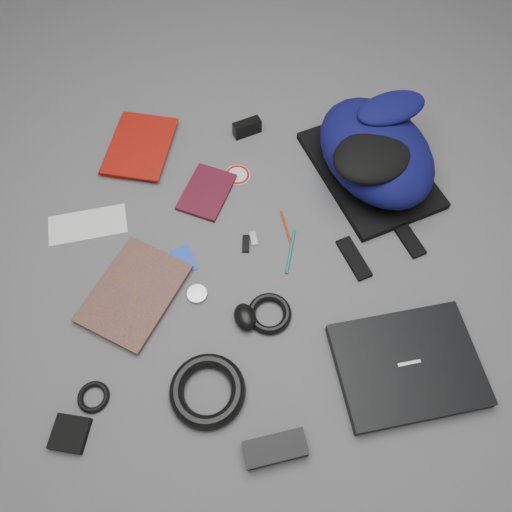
{
  "coord_description": "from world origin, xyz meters",
  "views": [
    {
      "loc": [
        -0.01,
        -0.68,
        1.27
      ],
      "look_at": [
        0.0,
        0.0,
        0.02
      ],
      "focal_mm": 35.0,
      "sensor_mm": 36.0,
      "label": 1
    }
  ],
  "objects_px": {
    "backpack": "(376,151)",
    "dvd_case": "(207,192)",
    "laptop": "(407,365)",
    "compact_camera": "(247,128)",
    "power_brick": "(275,449)",
    "mouse": "(245,317)",
    "textbook_red": "(111,143)",
    "pouch": "(70,434)",
    "comic_book": "(103,278)"
  },
  "relations": [
    {
      "from": "compact_camera",
      "to": "mouse",
      "type": "distance_m",
      "value": 0.67
    },
    {
      "from": "laptop",
      "to": "compact_camera",
      "type": "height_order",
      "value": "compact_camera"
    },
    {
      "from": "dvd_case",
      "to": "mouse",
      "type": "distance_m",
      "value": 0.44
    },
    {
      "from": "backpack",
      "to": "dvd_case",
      "type": "relative_size",
      "value": 2.61
    },
    {
      "from": "dvd_case",
      "to": "compact_camera",
      "type": "xyz_separation_m",
      "value": [
        0.13,
        0.25,
        0.02
      ]
    },
    {
      "from": "laptop",
      "to": "compact_camera",
      "type": "xyz_separation_m",
      "value": [
        -0.41,
        0.8,
        0.01
      ]
    },
    {
      "from": "mouse",
      "to": "pouch",
      "type": "bearing_deg",
      "value": -164.55
    },
    {
      "from": "backpack",
      "to": "power_brick",
      "type": "height_order",
      "value": "backpack"
    },
    {
      "from": "textbook_red",
      "to": "mouse",
      "type": "distance_m",
      "value": 0.76
    },
    {
      "from": "laptop",
      "to": "dvd_case",
      "type": "relative_size",
      "value": 1.94
    },
    {
      "from": "compact_camera",
      "to": "mouse",
      "type": "bearing_deg",
      "value": -114.13
    },
    {
      "from": "power_brick",
      "to": "pouch",
      "type": "xyz_separation_m",
      "value": [
        -0.49,
        0.04,
        -0.01
      ]
    },
    {
      "from": "textbook_red",
      "to": "mouse",
      "type": "relative_size",
      "value": 3.26
    },
    {
      "from": "textbook_red",
      "to": "compact_camera",
      "type": "xyz_separation_m",
      "value": [
        0.45,
        0.05,
        0.01
      ]
    },
    {
      "from": "backpack",
      "to": "dvd_case",
      "type": "bearing_deg",
      "value": 165.63
    },
    {
      "from": "power_brick",
      "to": "pouch",
      "type": "distance_m",
      "value": 0.5
    },
    {
      "from": "mouse",
      "to": "power_brick",
      "type": "distance_m",
      "value": 0.34
    },
    {
      "from": "laptop",
      "to": "mouse",
      "type": "distance_m",
      "value": 0.44
    },
    {
      "from": "laptop",
      "to": "compact_camera",
      "type": "relative_size",
      "value": 3.88
    },
    {
      "from": "textbook_red",
      "to": "compact_camera",
      "type": "bearing_deg",
      "value": 16.75
    },
    {
      "from": "compact_camera",
      "to": "power_brick",
      "type": "relative_size",
      "value": 0.62
    },
    {
      "from": "comic_book",
      "to": "power_brick",
      "type": "distance_m",
      "value": 0.66
    },
    {
      "from": "compact_camera",
      "to": "dvd_case",
      "type": "bearing_deg",
      "value": -140.72
    },
    {
      "from": "laptop",
      "to": "mouse",
      "type": "bearing_deg",
      "value": 151.71
    },
    {
      "from": "comic_book",
      "to": "power_brick",
      "type": "relative_size",
      "value": 1.95
    },
    {
      "from": "comic_book",
      "to": "mouse",
      "type": "distance_m",
      "value": 0.42
    },
    {
      "from": "laptop",
      "to": "textbook_red",
      "type": "bearing_deg",
      "value": 128.34
    },
    {
      "from": "power_brick",
      "to": "mouse",
      "type": "bearing_deg",
      "value": 89.67
    },
    {
      "from": "compact_camera",
      "to": "comic_book",
      "type": "bearing_deg",
      "value": -150.55
    },
    {
      "from": "comic_book",
      "to": "dvd_case",
      "type": "xyz_separation_m",
      "value": [
        0.28,
        0.3,
        -0.0
      ]
    },
    {
      "from": "textbook_red",
      "to": "mouse",
      "type": "bearing_deg",
      "value": -44.09
    },
    {
      "from": "comic_book",
      "to": "mouse",
      "type": "height_order",
      "value": "mouse"
    },
    {
      "from": "textbook_red",
      "to": "comic_book",
      "type": "xyz_separation_m",
      "value": [
        0.04,
        -0.49,
        -0.0
      ]
    },
    {
      "from": "backpack",
      "to": "textbook_red",
      "type": "relative_size",
      "value": 1.82
    },
    {
      "from": "textbook_red",
      "to": "comic_book",
      "type": "relative_size",
      "value": 0.91
    },
    {
      "from": "backpack",
      "to": "laptop",
      "type": "xyz_separation_m",
      "value": [
        0.02,
        -0.63,
        -0.08
      ]
    },
    {
      "from": "laptop",
      "to": "pouch",
      "type": "height_order",
      "value": "laptop"
    },
    {
      "from": "backpack",
      "to": "mouse",
      "type": "relative_size",
      "value": 5.92
    },
    {
      "from": "laptop",
      "to": "power_brick",
      "type": "height_order",
      "value": "same"
    },
    {
      "from": "dvd_case",
      "to": "power_brick",
      "type": "xyz_separation_m",
      "value": [
        0.19,
        -0.75,
        0.01
      ]
    },
    {
      "from": "compact_camera",
      "to": "power_brick",
      "type": "distance_m",
      "value": 1.0
    },
    {
      "from": "mouse",
      "to": "laptop",
      "type": "bearing_deg",
      "value": -37.02
    },
    {
      "from": "backpack",
      "to": "power_brick",
      "type": "bearing_deg",
      "value": -134.38
    },
    {
      "from": "laptop",
      "to": "textbook_red",
      "type": "xyz_separation_m",
      "value": [
        -0.86,
        0.75,
        -0.0
      ]
    },
    {
      "from": "dvd_case",
      "to": "pouch",
      "type": "xyz_separation_m",
      "value": [
        -0.3,
        -0.71,
        0.0
      ]
    },
    {
      "from": "compact_camera",
      "to": "pouch",
      "type": "relative_size",
      "value": 1.1
    },
    {
      "from": "backpack",
      "to": "compact_camera",
      "type": "bearing_deg",
      "value": 133.78
    },
    {
      "from": "compact_camera",
      "to": "mouse",
      "type": "height_order",
      "value": "compact_camera"
    },
    {
      "from": "mouse",
      "to": "pouch",
      "type": "height_order",
      "value": "mouse"
    },
    {
      "from": "laptop",
      "to": "dvd_case",
      "type": "height_order",
      "value": "laptop"
    }
  ]
}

